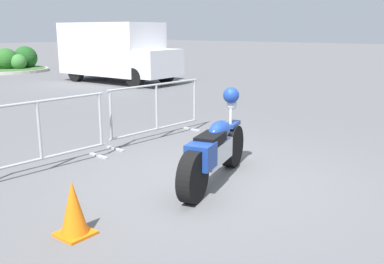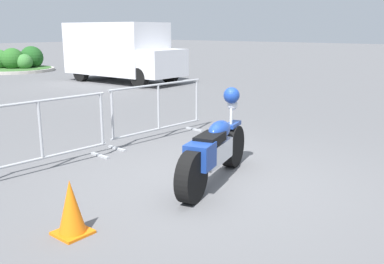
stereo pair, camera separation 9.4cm
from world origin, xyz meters
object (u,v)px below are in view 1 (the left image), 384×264
at_px(crowd_barrier_far, 157,111).
at_px(traffic_cone, 73,209).
at_px(crowd_barrier_near, 40,135).
at_px(delivery_van, 115,51).
at_px(motorcycle, 215,149).

bearing_deg(crowd_barrier_far, traffic_cone, -149.06).
bearing_deg(crowd_barrier_far, crowd_barrier_near, 180.00).
relative_size(crowd_barrier_far, traffic_cone, 3.83).
bearing_deg(crowd_barrier_far, delivery_van, 53.07).
distance_m(crowd_barrier_far, traffic_cone, 4.00).
bearing_deg(motorcycle, crowd_barrier_far, 45.45).
distance_m(motorcycle, crowd_barrier_near, 2.57).
relative_size(motorcycle, crowd_barrier_near, 0.95).
xyz_separation_m(motorcycle, crowd_barrier_far, (1.24, 2.25, 0.08)).
xyz_separation_m(crowd_barrier_far, delivery_van, (5.67, 7.54, 0.69)).
height_order(crowd_barrier_near, delivery_van, delivery_van).
bearing_deg(traffic_cone, crowd_barrier_near, 65.45).
bearing_deg(traffic_cone, crowd_barrier_far, 30.94).
distance_m(crowd_barrier_near, traffic_cone, 2.27).
xyz_separation_m(crowd_barrier_near, crowd_barrier_far, (2.49, 0.00, 0.00)).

